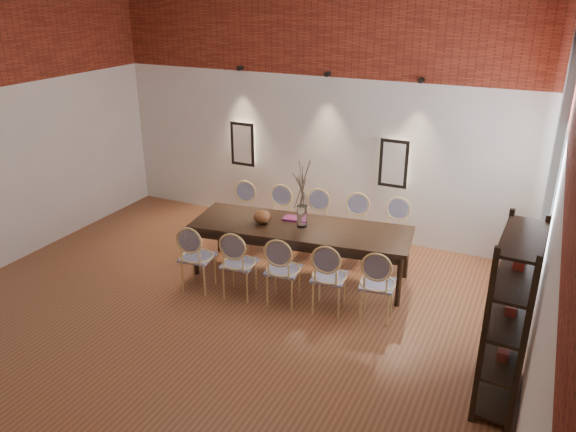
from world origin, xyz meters
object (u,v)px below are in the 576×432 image
at_px(chair_near_c, 283,270).
at_px(chair_near_e, 378,284).
at_px(chair_far_a, 241,215).
at_px(shelving_rack, 510,318).
at_px(chair_far_e, 395,234).
at_px(dining_table, 300,251).
at_px(chair_far_d, 354,229).
at_px(chair_near_b, 239,263).
at_px(chair_near_d, 329,276).
at_px(vase, 302,216).
at_px(bowl, 262,217).
at_px(chair_near_a, 198,257).
at_px(book, 293,218).
at_px(chair_far_c, 315,224).
at_px(chair_far_b, 277,220).

bearing_deg(chair_near_c, chair_near_e, 0.00).
bearing_deg(chair_far_a, shelving_rack, 145.71).
height_order(chair_far_a, chair_far_e, same).
distance_m(dining_table, chair_far_d, 0.97).
bearing_deg(chair_near_b, chair_near_d, 0.00).
bearing_deg(shelving_rack, vase, 154.36).
bearing_deg(chair_near_e, bowl, 157.68).
bearing_deg(chair_far_d, chair_near_a, 40.36).
bearing_deg(chair_far_a, dining_table, 147.48).
height_order(chair_far_d, chair_far_e, same).
distance_m(chair_far_d, chair_far_e, 0.59).
distance_m(bowl, book, 0.45).
height_order(chair_far_c, book, chair_far_c).
bearing_deg(chair_near_a, chair_far_b, 68.59).
height_order(chair_far_b, shelving_rack, shelving_rack).
bearing_deg(chair_near_d, chair_far_c, 111.41).
distance_m(dining_table, chair_near_a, 1.41).
distance_m(chair_near_d, chair_far_e, 1.63).
bearing_deg(chair_near_a, chair_near_d, 0.00).
distance_m(chair_near_d, chair_far_c, 1.63).
xyz_separation_m(chair_far_c, chair_far_e, (1.18, 0.16, 0.00)).
bearing_deg(chair_near_e, book, 144.84).
bearing_deg(chair_near_c, bowl, 127.08).
height_order(chair_near_e, chair_far_e, same).
relative_size(chair_near_a, chair_far_e, 1.00).
relative_size(dining_table, chair_far_a, 3.16).
xyz_separation_m(chair_near_b, chair_far_e, (1.56, 1.74, 0.00)).
distance_m(chair_near_b, vase, 1.06).
distance_m(vase, book, 0.30).
height_order(chair_near_a, book, chair_near_a).
distance_m(chair_far_e, bowl, 1.94).
height_order(chair_near_e, chair_far_b, same).
xyz_separation_m(dining_table, chair_near_a, (-1.08, -0.91, 0.09)).
distance_m(chair_near_d, shelving_rack, 2.28).
bearing_deg(chair_near_c, chair_far_c, 90.00).
bearing_deg(chair_near_d, chair_near_b, -180.00).
height_order(chair_far_c, chair_far_e, same).
height_order(dining_table, chair_far_e, chair_far_e).
distance_m(chair_near_d, chair_far_d, 1.51).
xyz_separation_m(chair_near_d, shelving_rack, (2.10, -0.77, 0.43)).
bearing_deg(bowl, vase, 12.84).
bearing_deg(vase, dining_table, -172.34).
height_order(chair_near_b, chair_far_b, same).
bearing_deg(dining_table, chair_far_d, 51.89).
height_order(chair_near_c, book, chair_near_c).
distance_m(chair_near_b, chair_far_d, 1.92).
bearing_deg(book, chair_near_b, -106.27).
bearing_deg(chair_near_b, chair_near_c, -0.00).
bearing_deg(chair_far_b, chair_near_c, 111.41).
relative_size(chair_far_a, shelving_rack, 0.52).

